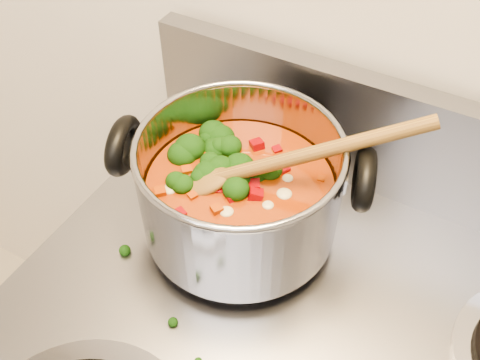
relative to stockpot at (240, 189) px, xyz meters
The scene contains 3 objects.
stockpot is the anchor object (origin of this frame).
wooden_spoon 0.04m from the stockpot, 26.36° to the left, with size 0.26×0.16×0.13m.
cooktop_crumbs 0.09m from the stockpot, 168.41° to the left, with size 0.34×0.34×0.01m.
Camera 1 is at (-0.03, 0.95, 1.44)m, focal length 40.00 mm.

